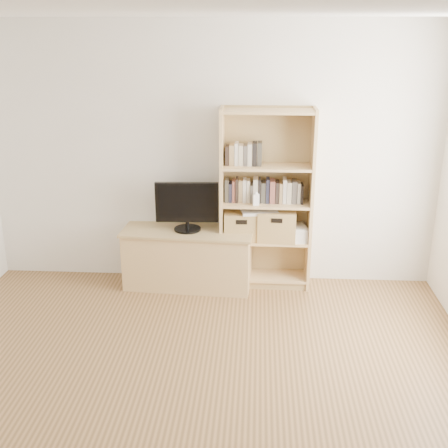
# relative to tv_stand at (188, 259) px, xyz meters

# --- Properties ---
(floor) EXTENTS (4.50, 5.00, 0.01)m
(floor) POSITION_rel_tv_stand_xyz_m (0.23, -2.26, -0.29)
(floor) COLOR brown
(floor) RESTS_ON ground
(back_wall) EXTENTS (4.50, 0.02, 2.60)m
(back_wall) POSITION_rel_tv_stand_xyz_m (0.23, 0.24, 1.01)
(back_wall) COLOR silver
(back_wall) RESTS_ON floor
(ceiling) EXTENTS (4.50, 5.00, 0.01)m
(ceiling) POSITION_rel_tv_stand_xyz_m (0.23, -2.26, 2.31)
(ceiling) COLOR white
(ceiling) RESTS_ON back_wall
(tv_stand) EXTENTS (1.29, 0.55, 0.58)m
(tv_stand) POSITION_rel_tv_stand_xyz_m (0.00, 0.00, 0.00)
(tv_stand) COLOR tan
(tv_stand) RESTS_ON floor
(bookshelf) EXTENTS (0.90, 0.32, 1.81)m
(bookshelf) POSITION_rel_tv_stand_xyz_m (0.78, 0.08, 0.61)
(bookshelf) COLOR tan
(bookshelf) RESTS_ON floor
(television) EXTENTS (0.62, 0.07, 0.49)m
(television) POSITION_rel_tv_stand_xyz_m (-0.00, 0.00, 0.56)
(television) COLOR black
(television) RESTS_ON tv_stand
(books_row_mid) EXTENTS (0.80, 0.18, 0.21)m
(books_row_mid) POSITION_rel_tv_stand_xyz_m (0.78, 0.10, 0.70)
(books_row_mid) COLOR #3B3830
(books_row_mid) RESTS_ON bookshelf
(books_row_upper) EXTENTS (0.38, 0.14, 0.20)m
(books_row_upper) POSITION_rel_tv_stand_xyz_m (0.58, 0.10, 1.07)
(books_row_upper) COLOR #3B3830
(books_row_upper) RESTS_ON bookshelf
(baby_monitor) EXTENTS (0.07, 0.05, 0.11)m
(baby_monitor) POSITION_rel_tv_stand_xyz_m (0.68, -0.02, 0.65)
(baby_monitor) COLOR white
(baby_monitor) RESTS_ON bookshelf
(basket_left) EXTENTS (0.35, 0.29, 0.28)m
(basket_left) POSITION_rel_tv_stand_xyz_m (0.54, 0.07, 0.35)
(basket_left) COLOR #A8884C
(basket_left) RESTS_ON bookshelf
(basket_right) EXTENTS (0.38, 0.32, 0.31)m
(basket_right) POSITION_rel_tv_stand_xyz_m (0.89, 0.07, 0.37)
(basket_right) COLOR #A8884C
(basket_right) RESTS_ON bookshelf
(laptop) EXTENTS (0.39, 0.30, 0.03)m
(laptop) POSITION_rel_tv_stand_xyz_m (0.71, 0.07, 0.51)
(laptop) COLOR white
(laptop) RESTS_ON basket_left
(magazine_stack) EXTENTS (0.21, 0.29, 0.12)m
(magazine_stack) POSITION_rel_tv_stand_xyz_m (1.09, 0.07, 0.27)
(magazine_stack) COLOR beige
(magazine_stack) RESTS_ON bookshelf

